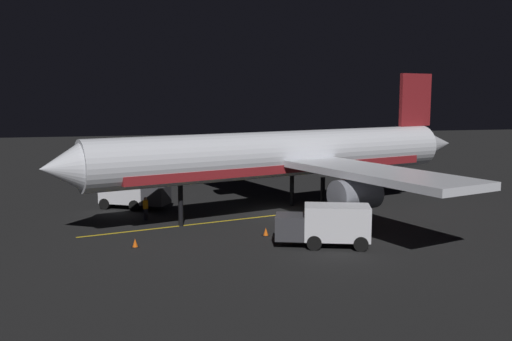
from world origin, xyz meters
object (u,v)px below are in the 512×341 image
(baggage_truck, at_px, (132,194))
(catering_truck, at_px, (328,226))
(traffic_cone_under_wing, at_px, (135,243))
(traffic_cone_near_left, at_px, (266,232))
(traffic_cone_near_right, at_px, (131,204))
(ground_crew_worker, at_px, (146,208))
(airliner, at_px, (287,156))

(baggage_truck, bearing_deg, catering_truck, -142.07)
(traffic_cone_under_wing, bearing_deg, catering_truck, -102.04)
(traffic_cone_near_left, xyz_separation_m, traffic_cone_near_right, (12.17, 8.60, 0.00))
(baggage_truck, distance_m, catering_truck, 18.92)
(ground_crew_worker, height_order, traffic_cone_near_right, ground_crew_worker)
(airliner, bearing_deg, ground_crew_worker, 90.47)
(traffic_cone_near_right, bearing_deg, baggage_truck, -174.88)
(ground_crew_worker, bearing_deg, traffic_cone_near_right, 10.29)
(traffic_cone_near_left, bearing_deg, airliner, -26.84)
(catering_truck, xyz_separation_m, traffic_cone_under_wing, (2.49, 11.69, -1.06))
(baggage_truck, distance_m, traffic_cone_under_wing, 12.47)
(ground_crew_worker, bearing_deg, traffic_cone_near_left, -131.86)
(baggage_truck, height_order, ground_crew_worker, baggage_truck)
(airliner, bearing_deg, baggage_truck, 69.18)
(catering_truck, bearing_deg, traffic_cone_under_wing, 77.96)
(catering_truck, bearing_deg, ground_crew_worker, 46.28)
(airliner, height_order, baggage_truck, airliner)
(baggage_truck, relative_size, traffic_cone_near_left, 10.83)
(traffic_cone_under_wing, bearing_deg, airliner, -57.02)
(traffic_cone_near_left, relative_size, traffic_cone_near_right, 1.00)
(baggage_truck, relative_size, traffic_cone_near_right, 10.83)
(ground_crew_worker, xyz_separation_m, traffic_cone_near_left, (-6.84, -7.63, -0.64))
(traffic_cone_near_right, distance_m, traffic_cone_under_wing, 13.09)
(airliner, height_order, traffic_cone_near_left, airliner)
(traffic_cone_near_left, bearing_deg, traffic_cone_under_wing, 96.14)
(catering_truck, height_order, traffic_cone_under_wing, catering_truck)
(baggage_truck, distance_m, traffic_cone_near_right, 1.16)
(baggage_truck, relative_size, traffic_cone_under_wing, 10.83)
(traffic_cone_near_left, distance_m, traffic_cone_under_wing, 8.65)
(baggage_truck, bearing_deg, traffic_cone_near_right, 5.12)
(airliner, bearing_deg, traffic_cone_under_wing, 122.98)
(baggage_truck, height_order, traffic_cone_near_left, baggage_truck)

